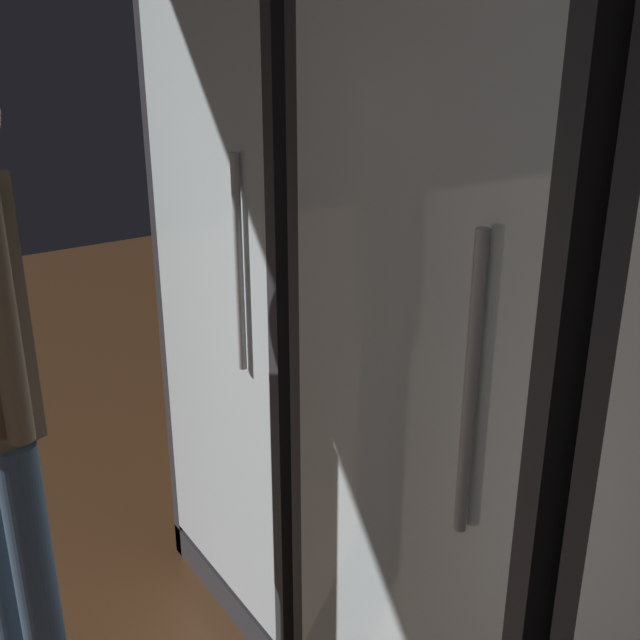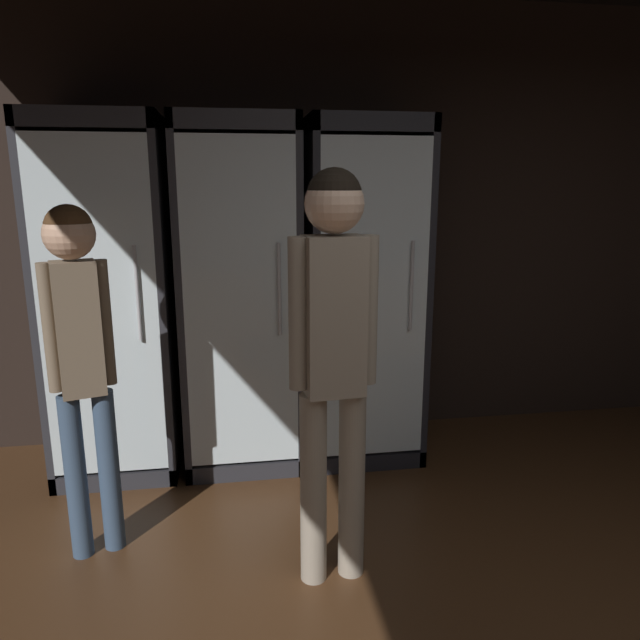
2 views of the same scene
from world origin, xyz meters
TOP-DOWN VIEW (x-y plane):
  - cooler_far_left at (-1.99, 2.69)m, footprint 0.69×0.70m
  - cooler_left at (-1.25, 2.69)m, footprint 0.69×0.70m

SIDE VIEW (x-z plane):
  - cooler_far_left at x=-1.99m, z-range -0.03..2.02m
  - cooler_left at x=-1.25m, z-range -0.01..2.03m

